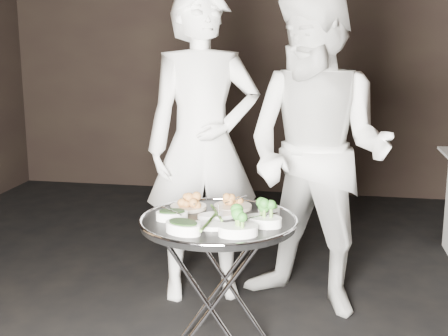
% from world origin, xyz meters
% --- Properties ---
extents(wall_back, '(6.00, 0.05, 3.00)m').
position_xyz_m(wall_back, '(0.00, 3.52, 1.50)').
color(wall_back, black).
rests_on(wall_back, floor).
extents(tray_stand, '(0.48, 0.41, 0.71)m').
position_xyz_m(tray_stand, '(-0.21, 0.12, 0.40)').
color(tray_stand, silver).
rests_on(tray_stand, floor).
extents(serving_tray, '(0.76, 0.76, 0.04)m').
position_xyz_m(serving_tray, '(-0.21, 0.12, 0.72)').
color(serving_tray, black).
rests_on(serving_tray, tray_stand).
extents(potato_plate_a, '(0.18, 0.18, 0.07)m').
position_xyz_m(potato_plate_a, '(-0.39, 0.28, 0.76)').
color(potato_plate_a, beige).
rests_on(potato_plate_a, serving_tray).
extents(potato_plate_b, '(0.19, 0.19, 0.07)m').
position_xyz_m(potato_plate_b, '(-0.17, 0.32, 0.76)').
color(potato_plate_b, beige).
rests_on(potato_plate_b, serving_tray).
extents(greens_bowl, '(0.11, 0.11, 0.06)m').
position_xyz_m(greens_bowl, '(0.02, 0.25, 0.76)').
color(greens_bowl, white).
rests_on(greens_bowl, serving_tray).
extents(asparagus_plate_a, '(0.21, 0.16, 0.04)m').
position_xyz_m(asparagus_plate_a, '(-0.22, 0.15, 0.75)').
color(asparagus_plate_a, white).
rests_on(asparagus_plate_a, serving_tray).
extents(asparagus_plate_b, '(0.20, 0.12, 0.04)m').
position_xyz_m(asparagus_plate_b, '(-0.23, -0.02, 0.75)').
color(asparagus_plate_b, white).
rests_on(asparagus_plate_b, serving_tray).
extents(spinach_bowl_a, '(0.17, 0.14, 0.06)m').
position_xyz_m(spinach_bowl_a, '(-0.42, 0.07, 0.76)').
color(spinach_bowl_a, white).
rests_on(spinach_bowl_a, serving_tray).
extents(spinach_bowl_b, '(0.21, 0.18, 0.07)m').
position_xyz_m(spinach_bowl_b, '(-0.32, -0.11, 0.76)').
color(spinach_bowl_b, white).
rests_on(spinach_bowl_b, serving_tray).
extents(broccoli_bowl_a, '(0.19, 0.15, 0.07)m').
position_xyz_m(broccoli_bowl_a, '(0.02, 0.06, 0.76)').
color(broccoli_bowl_a, white).
rests_on(broccoli_bowl_a, serving_tray).
extents(broccoli_bowl_b, '(0.21, 0.18, 0.07)m').
position_xyz_m(broccoli_bowl_b, '(-0.08, -0.10, 0.76)').
color(broccoli_bowl_b, white).
rests_on(broccoli_bowl_b, serving_tray).
extents(serving_utensils, '(0.57, 0.40, 0.01)m').
position_xyz_m(serving_utensils, '(-0.19, 0.19, 0.77)').
color(serving_utensils, silver).
rests_on(serving_utensils, serving_tray).
extents(waiter_left, '(0.80, 0.65, 1.88)m').
position_xyz_m(waiter_left, '(-0.45, 0.89, 0.94)').
color(waiter_left, white).
rests_on(waiter_left, floor).
extents(waiter_right, '(1.12, 1.02, 1.87)m').
position_xyz_m(waiter_right, '(0.23, 0.81, 0.94)').
color(waiter_right, white).
rests_on(waiter_right, floor).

